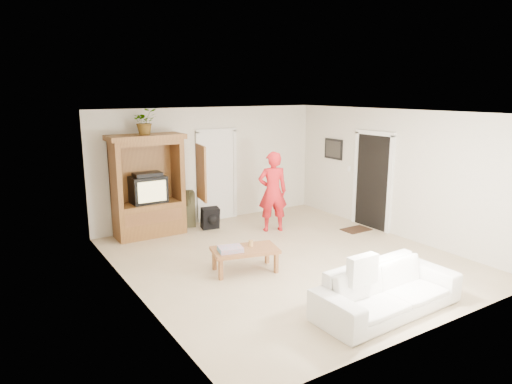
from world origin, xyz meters
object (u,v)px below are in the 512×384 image
Objects in this scene: coffee_table at (245,251)px; armoire at (149,192)px; sofa at (388,290)px; man at (273,192)px.

armoire is at bearing 117.19° from coffee_table.
sofa reaches higher than coffee_table.
man is 0.79× the size of sofa.
man reaches higher than sofa.
sofa is 1.82× the size of coffee_table.
armoire is at bearing -4.86° from man.
armoire is 2.89m from coffee_table.
sofa is (1.56, -5.02, -0.59)m from armoire.
armoire is 5.29m from sofa.
coffee_table is (-1.67, -1.65, -0.51)m from man.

